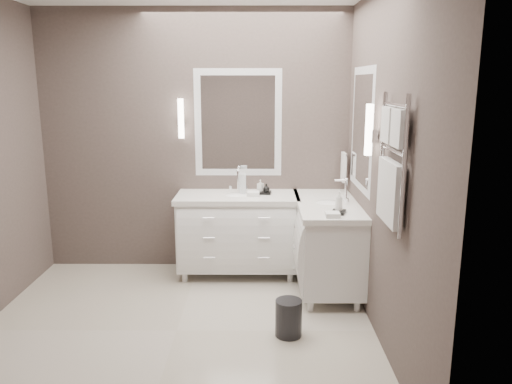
{
  "coord_description": "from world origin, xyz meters",
  "views": [
    {
      "loc": [
        0.66,
        -3.69,
        1.97
      ],
      "look_at": [
        0.64,
        0.7,
        0.99
      ],
      "focal_mm": 35.0,
      "sensor_mm": 36.0,
      "label": 1
    }
  ],
  "objects_px": {
    "vanity_back": "(238,229)",
    "vanity_right": "(327,239)",
    "waste_bin": "(289,318)",
    "towel_ladder": "(391,170)"
  },
  "relations": [
    {
      "from": "towel_ladder",
      "to": "waste_bin",
      "type": "distance_m",
      "value": 1.44
    },
    {
      "from": "towel_ladder",
      "to": "waste_bin",
      "type": "height_order",
      "value": "towel_ladder"
    },
    {
      "from": "towel_ladder",
      "to": "waste_bin",
      "type": "relative_size",
      "value": 3.05
    },
    {
      "from": "vanity_back",
      "to": "towel_ladder",
      "type": "distance_m",
      "value": 2.16
    },
    {
      "from": "vanity_back",
      "to": "vanity_right",
      "type": "bearing_deg",
      "value": -20.38
    },
    {
      "from": "vanity_back",
      "to": "waste_bin",
      "type": "relative_size",
      "value": 4.2
    },
    {
      "from": "vanity_back",
      "to": "towel_ladder",
      "type": "bearing_deg",
      "value": -55.9
    },
    {
      "from": "vanity_right",
      "to": "vanity_back",
      "type": "bearing_deg",
      "value": 159.62
    },
    {
      "from": "vanity_back",
      "to": "towel_ladder",
      "type": "height_order",
      "value": "towel_ladder"
    },
    {
      "from": "vanity_back",
      "to": "vanity_right",
      "type": "relative_size",
      "value": 1.0
    }
  ]
}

